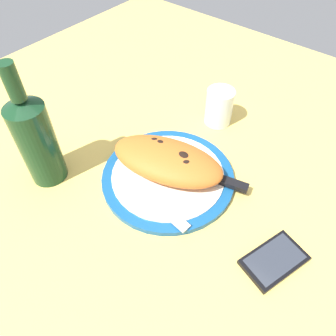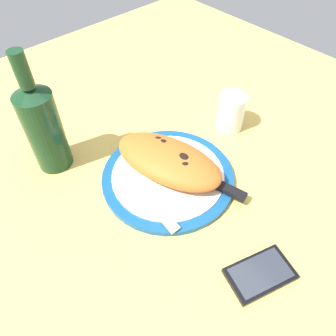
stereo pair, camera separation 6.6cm
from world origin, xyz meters
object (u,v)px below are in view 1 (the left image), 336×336
plate (168,176)px  fork (161,207)px  knife (208,176)px  calzone (167,160)px  smartphone (274,260)px  wine_bottle (36,139)px  water_glass (219,109)px

plate → fork: bearing=-60.4°
knife → fork: bearing=-103.0°
calzone → fork: bearing=-58.1°
calzone → smartphone: 28.95cm
plate → wine_bottle: (-21.34, -15.73, 10.20)cm
plate → knife: bearing=33.4°
plate → water_glass: (-2.50, 23.54, 3.25)cm
knife → wine_bottle: 36.38cm
knife → water_glass: water_glass is taller
calzone → wine_bottle: wine_bottle is taller
plate → knife: (7.32, 4.83, 1.32)cm
fork → plate: bearing=119.6°
calzone → wine_bottle: (-20.29, -16.76, 6.52)cm
fork → knife: (2.91, 12.59, 0.29)cm
fork → knife: knife is taller
fork → water_glass: size_ratio=1.93×
plate → fork: (4.41, -7.76, 1.03)cm
water_glass → wine_bottle: bearing=-115.6°
calzone → fork: size_ratio=1.52×
fork → knife: bearing=77.0°
calzone → water_glass: (-1.44, 22.51, -0.43)cm
knife → wine_bottle: (-28.67, -20.56, 8.88)cm
calzone → knife: bearing=24.4°
plate → knife: knife is taller
knife → smartphone: knife is taller
smartphone → wine_bottle: 51.36cm
plate → wine_bottle: 28.41cm
fork → wine_bottle: (-25.76, -7.97, 9.17)cm
wine_bottle → smartphone: bearing=14.6°
fork → water_glass: 32.13cm
knife → wine_bottle: bearing=-144.4°
calzone → knife: 9.50cm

